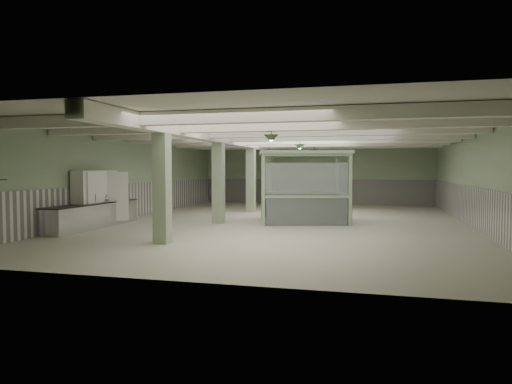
% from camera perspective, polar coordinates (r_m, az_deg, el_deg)
% --- Properties ---
extents(floor, '(20.00, 20.00, 0.00)m').
position_cam_1_polar(floor, '(18.50, 3.69, -3.78)').
color(floor, beige).
rests_on(floor, ground).
extents(ceiling, '(14.00, 20.00, 0.02)m').
position_cam_1_polar(ceiling, '(18.42, 3.72, 7.40)').
color(ceiling, beige).
rests_on(ceiling, wall_back).
extents(wall_back, '(14.00, 0.02, 3.60)m').
position_cam_1_polar(wall_back, '(28.26, 7.42, 2.20)').
color(wall_back, '#9FB692').
rests_on(wall_back, floor).
extents(wall_front, '(14.00, 0.02, 3.60)m').
position_cam_1_polar(wall_front, '(8.74, -8.37, 0.45)').
color(wall_front, '#9FB692').
rests_on(wall_front, floor).
extents(wall_left, '(0.02, 20.00, 3.60)m').
position_cam_1_polar(wall_left, '(20.82, -15.61, 1.83)').
color(wall_left, '#9FB692').
rests_on(wall_left, floor).
extents(wall_right, '(0.02, 20.00, 3.60)m').
position_cam_1_polar(wall_right, '(18.43, 25.64, 1.51)').
color(wall_right, '#9FB692').
rests_on(wall_right, floor).
extents(wainscot_left, '(0.05, 19.90, 1.50)m').
position_cam_1_polar(wainscot_left, '(20.85, -15.51, -1.05)').
color(wainscot_left, white).
rests_on(wainscot_left, floor).
extents(wainscot_right, '(0.05, 19.90, 1.50)m').
position_cam_1_polar(wainscot_right, '(18.47, 25.49, -1.74)').
color(wainscot_right, white).
rests_on(wainscot_right, floor).
extents(wainscot_back, '(13.90, 0.05, 1.50)m').
position_cam_1_polar(wainscot_back, '(28.27, 7.40, 0.07)').
color(wainscot_back, white).
rests_on(wainscot_back, floor).
extents(girder, '(0.45, 19.90, 0.40)m').
position_cam_1_polar(girder, '(19.02, -3.75, 6.60)').
color(girder, silver).
rests_on(girder, ceiling).
extents(beam_a, '(13.90, 0.35, 0.32)m').
position_cam_1_polar(beam_a, '(11.15, -3.43, 9.36)').
color(beam_a, silver).
rests_on(beam_a, ceiling).
extents(beam_b, '(13.90, 0.35, 0.32)m').
position_cam_1_polar(beam_b, '(13.54, -0.18, 8.24)').
color(beam_b, silver).
rests_on(beam_b, ceiling).
extents(beam_c, '(13.90, 0.35, 0.32)m').
position_cam_1_polar(beam_c, '(15.96, 2.07, 7.44)').
color(beam_c, silver).
rests_on(beam_c, ceiling).
extents(beam_d, '(13.90, 0.35, 0.32)m').
position_cam_1_polar(beam_d, '(18.41, 3.72, 6.85)').
color(beam_d, silver).
rests_on(beam_d, ceiling).
extents(beam_e, '(13.90, 0.35, 0.32)m').
position_cam_1_polar(beam_e, '(20.87, 4.98, 6.39)').
color(beam_e, silver).
rests_on(beam_e, ceiling).
extents(beam_f, '(13.90, 0.35, 0.32)m').
position_cam_1_polar(beam_f, '(23.33, 5.97, 6.02)').
color(beam_f, silver).
rests_on(beam_f, ceiling).
extents(beam_g, '(13.90, 0.35, 0.32)m').
position_cam_1_polar(beam_g, '(25.81, 6.78, 5.73)').
color(beam_g, silver).
rests_on(beam_g, ceiling).
extents(column_a, '(0.42, 0.42, 3.60)m').
position_cam_1_polar(column_a, '(13.41, -11.67, 1.30)').
color(column_a, '#96A988').
rests_on(column_a, floor).
extents(column_b, '(0.42, 0.42, 3.60)m').
position_cam_1_polar(column_b, '(18.04, -4.72, 1.77)').
color(column_b, '#96A988').
rests_on(column_b, floor).
extents(column_c, '(0.42, 0.42, 3.60)m').
position_cam_1_polar(column_c, '(22.83, -0.64, 2.04)').
color(column_c, '#96A988').
rests_on(column_c, floor).
extents(column_d, '(0.42, 0.42, 3.60)m').
position_cam_1_polar(column_d, '(26.71, 1.57, 2.18)').
color(column_d, '#96A988').
rests_on(column_d, floor).
extents(pendant_front, '(0.44, 0.44, 0.22)m').
position_cam_1_polar(pendant_front, '(13.39, 1.90, 6.71)').
color(pendant_front, '#324231').
rests_on(pendant_front, ceiling).
extents(pendant_mid, '(0.44, 0.44, 0.22)m').
position_cam_1_polar(pendant_mid, '(18.80, 5.50, 5.63)').
color(pendant_mid, '#324231').
rests_on(pendant_mid, ceiling).
extents(pendant_back, '(0.44, 0.44, 0.22)m').
position_cam_1_polar(pendant_back, '(23.75, 7.34, 5.07)').
color(pendant_back, '#324231').
rests_on(pendant_back, ceiling).
extents(prep_counter, '(0.86, 4.92, 0.91)m').
position_cam_1_polar(prep_counter, '(17.79, -19.68, -2.73)').
color(prep_counter, '#B4B3B8').
rests_on(prep_counter, floor).
extents(pitcher_near, '(0.24, 0.26, 0.28)m').
position_cam_1_polar(pitcher_near, '(18.16, -18.23, -0.76)').
color(pitcher_near, '#B4B3B8').
rests_on(pitcher_near, prep_counter).
extents(pitcher_far, '(0.26, 0.28, 0.29)m').
position_cam_1_polar(pitcher_far, '(18.12, -18.88, -0.77)').
color(pitcher_far, '#B4B3B8').
rests_on(pitcher_far, prep_counter).
extents(veg_colander, '(0.56, 0.56, 0.19)m').
position_cam_1_polar(veg_colander, '(17.56, -20.17, -1.06)').
color(veg_colander, '#444348').
rests_on(veg_colander, prep_counter).
extents(orange_bowl, '(0.34, 0.34, 0.10)m').
position_cam_1_polar(orange_bowl, '(18.21, -18.31, -1.04)').
color(orange_bowl, '#B2B2B7').
rests_on(orange_bowl, prep_counter).
extents(walkin_cooler, '(1.02, 2.16, 1.98)m').
position_cam_1_polar(walkin_cooler, '(18.04, -19.40, -0.96)').
color(walkin_cooler, white).
rests_on(walkin_cooler, floor).
extents(guard_booth, '(4.16, 3.76, 2.86)m').
position_cam_1_polar(guard_booth, '(18.66, 5.92, 2.11)').
color(guard_booth, '#9BB692').
rests_on(guard_booth, floor).
extents(filing_cabinet, '(0.40, 0.54, 1.11)m').
position_cam_1_polar(filing_cabinet, '(18.39, 11.36, -2.14)').
color(filing_cabinet, '#5A5B4C').
rests_on(filing_cabinet, floor).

